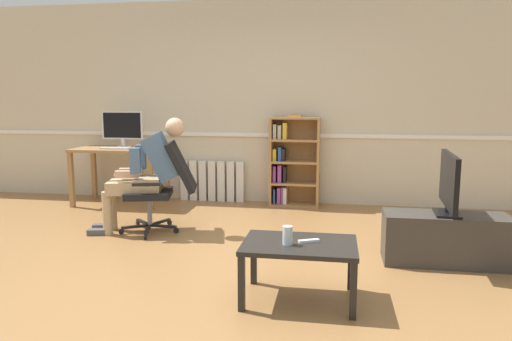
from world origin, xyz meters
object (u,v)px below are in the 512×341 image
object	(u,v)px
imac_monitor	(122,127)
radiator	(212,181)
person_seated	(146,171)
drinking_glass	(288,235)
tv_screen	(449,183)
computer_desk	(120,156)
bookshelf	(291,162)
spare_remote	(309,241)
office_chair	(164,183)
computer_mouse	(139,148)
tv_stand	(445,239)
coffee_table	(299,250)
keyboard	(115,148)

from	to	relation	value
imac_monitor	radiator	distance (m)	1.41
imac_monitor	person_seated	distance (m)	1.60
drinking_glass	tv_screen	bearing A→B (deg)	38.64
computer_desk	tv_screen	size ratio (longest dim) A/B	1.45
bookshelf	computer_desk	bearing A→B (deg)	-172.65
spare_remote	drinking_glass	bearing A→B (deg)	-87.30
radiator	spare_remote	xyz separation A→B (m)	(1.50, -3.06, 0.15)
office_chair	tv_screen	distance (m)	2.79
bookshelf	office_chair	bearing A→B (deg)	-129.47
computer_mouse	drinking_glass	xyz separation A→B (m)	(2.20, -2.63, -0.29)
imac_monitor	tv_screen	bearing A→B (deg)	-25.78
tv_screen	drinking_glass	xyz separation A→B (m)	(-1.26, -1.01, -0.22)
bookshelf	tv_stand	world-z (taller)	bookshelf
computer_desk	coffee_table	bearing A→B (deg)	-46.02
tv_stand	spare_remote	size ratio (longest dim) A/B	6.89
imac_monitor	keyboard	world-z (taller)	imac_monitor
computer_desk	office_chair	distance (m)	1.58
computer_mouse	bookshelf	bearing A→B (deg)	11.99
office_chair	spare_remote	world-z (taller)	office_chair
person_seated	computer_desk	bearing A→B (deg)	-157.51
office_chair	spare_remote	xyz separation A→B (m)	(1.61, -1.49, -0.10)
computer_mouse	spare_remote	bearing A→B (deg)	-47.49
bookshelf	coffee_table	distance (m)	3.01
keyboard	radiator	size ratio (longest dim) A/B	0.43
tv_stand	coffee_table	size ratio (longest dim) A/B	1.31
computer_mouse	tv_screen	size ratio (longest dim) A/B	0.12
person_seated	tv_screen	size ratio (longest dim) A/B	1.51
spare_remote	imac_monitor	bearing A→B (deg)	-162.00
person_seated	spare_remote	size ratio (longest dim) A/B	8.06
keyboard	computer_desk	bearing A→B (deg)	92.71
radiator	person_seated	size ratio (longest dim) A/B	0.74
office_chair	drinking_glass	distance (m)	2.15
imac_monitor	coffee_table	xyz separation A→B (m)	(2.58, -2.77, -0.67)
tv_stand	imac_monitor	bearing A→B (deg)	154.21
imac_monitor	person_seated	bearing A→B (deg)	-56.56
coffee_table	spare_remote	xyz separation A→B (m)	(0.06, 0.02, 0.06)
person_seated	imac_monitor	bearing A→B (deg)	-159.69
computer_mouse	office_chair	xyz separation A→B (m)	(0.73, -1.06, -0.25)
person_seated	drinking_glass	size ratio (longest dim) A/B	9.37
person_seated	spare_remote	distance (m)	2.31
spare_remote	office_chair	bearing A→B (deg)	-158.67
imac_monitor	bookshelf	xyz separation A→B (m)	(2.24, 0.21, -0.46)
computer_desk	spare_remote	world-z (taller)	computer_desk
bookshelf	coffee_table	xyz separation A→B (m)	(0.34, -2.98, -0.22)
keyboard	tv_screen	distance (m)	4.10
person_seated	bookshelf	bearing A→B (deg)	124.34
bookshelf	radiator	xyz separation A→B (m)	(-1.10, 0.10, -0.30)
computer_mouse	tv_screen	world-z (taller)	tv_screen
person_seated	tv_stand	bearing A→B (deg)	66.74
imac_monitor	drinking_glass	world-z (taller)	imac_monitor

